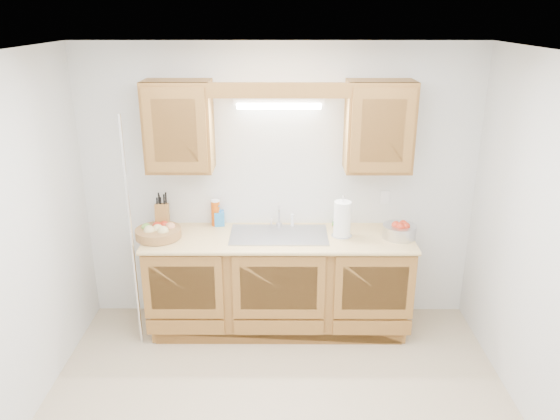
{
  "coord_description": "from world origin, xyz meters",
  "views": [
    {
      "loc": [
        0.03,
        -3.14,
        2.73
      ],
      "look_at": [
        0.01,
        0.85,
        1.26
      ],
      "focal_mm": 35.0,
      "sensor_mm": 36.0,
      "label": 1
    }
  ],
  "objects_px": {
    "apple_bowl": "(400,230)",
    "knife_block": "(162,216)",
    "paper_towel": "(342,219)",
    "fruit_basket": "(158,232)"
  },
  "relations": [
    {
      "from": "paper_towel",
      "to": "fruit_basket",
      "type": "bearing_deg",
      "value": -178.89
    },
    {
      "from": "apple_bowl",
      "to": "knife_block",
      "type": "bearing_deg",
      "value": 175.0
    },
    {
      "from": "fruit_basket",
      "to": "knife_block",
      "type": "height_order",
      "value": "knife_block"
    },
    {
      "from": "knife_block",
      "to": "paper_towel",
      "type": "relative_size",
      "value": 0.91
    },
    {
      "from": "fruit_basket",
      "to": "paper_towel",
      "type": "height_order",
      "value": "paper_towel"
    },
    {
      "from": "knife_block",
      "to": "apple_bowl",
      "type": "xyz_separation_m",
      "value": [
        2.06,
        -0.18,
        -0.06
      ]
    },
    {
      "from": "knife_block",
      "to": "paper_towel",
      "type": "distance_m",
      "value": 1.58
    },
    {
      "from": "fruit_basket",
      "to": "knife_block",
      "type": "distance_m",
      "value": 0.2
    },
    {
      "from": "fruit_basket",
      "to": "paper_towel",
      "type": "distance_m",
      "value": 1.57
    },
    {
      "from": "apple_bowl",
      "to": "paper_towel",
      "type": "bearing_deg",
      "value": 177.66
    }
  ]
}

